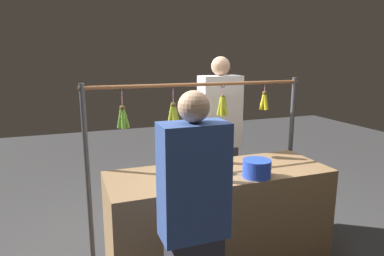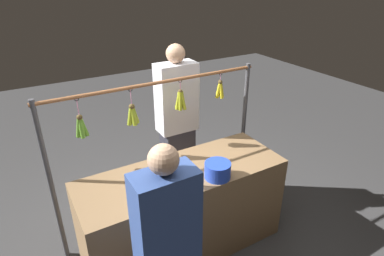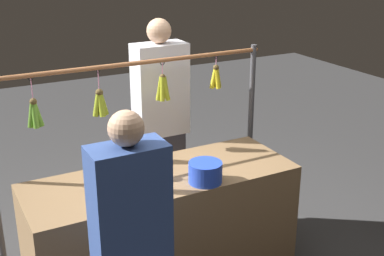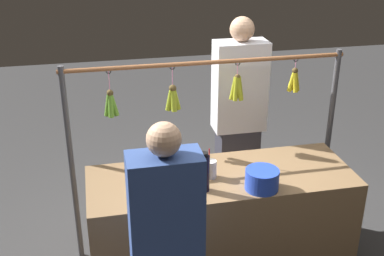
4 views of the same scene
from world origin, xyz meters
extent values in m
cube|color=olive|center=(0.00, 0.00, 0.44)|extent=(1.85, 0.67, 0.87)
cylinder|color=#4C4C51|center=(-1.02, -0.45, 0.79)|extent=(0.04, 0.04, 1.59)
cylinder|color=#4C4C51|center=(1.02, -0.45, 0.79)|extent=(0.04, 0.04, 1.59)
cylinder|color=#9E6038|center=(0.00, -0.45, 1.55)|extent=(2.11, 0.03, 0.03)
torus|color=black|center=(-0.68, -0.45, 1.53)|extent=(0.04, 0.01, 0.04)
cylinder|color=pink|center=(-0.68, -0.45, 1.49)|extent=(0.01, 0.01, 0.09)
sphere|color=brown|center=(-0.68, -0.45, 1.44)|extent=(0.05, 0.05, 0.05)
cylinder|color=gold|center=(-0.66, -0.45, 1.36)|extent=(0.07, 0.04, 0.17)
cylinder|color=gold|center=(-0.68, -0.43, 1.36)|extent=(0.04, 0.07, 0.17)
cylinder|color=gold|center=(-0.70, -0.45, 1.36)|extent=(0.07, 0.04, 0.17)
cylinder|color=gold|center=(-0.68, -0.47, 1.36)|extent=(0.04, 0.07, 0.17)
torus|color=black|center=(-0.23, -0.45, 1.53)|extent=(0.04, 0.01, 0.04)
cylinder|color=pink|center=(-0.23, -0.45, 1.48)|extent=(0.01, 0.01, 0.10)
sphere|color=brown|center=(-0.23, -0.45, 1.43)|extent=(0.04, 0.04, 0.04)
cylinder|color=gold|center=(-0.20, -0.45, 1.34)|extent=(0.06, 0.04, 0.18)
cylinder|color=gold|center=(-0.21, -0.43, 1.34)|extent=(0.05, 0.06, 0.18)
cylinder|color=gold|center=(-0.24, -0.43, 1.34)|extent=(0.06, 0.07, 0.18)
cylinder|color=gold|center=(-0.25, -0.45, 1.34)|extent=(0.06, 0.03, 0.18)
cylinder|color=gold|center=(-0.24, -0.47, 1.34)|extent=(0.04, 0.05, 0.18)
cylinder|color=gold|center=(-0.21, -0.47, 1.34)|extent=(0.06, 0.06, 0.18)
torus|color=black|center=(0.26, -0.45, 1.53)|extent=(0.04, 0.01, 0.04)
cylinder|color=pink|center=(0.26, -0.45, 1.45)|extent=(0.01, 0.01, 0.16)
sphere|color=brown|center=(0.26, -0.45, 1.37)|extent=(0.05, 0.05, 0.05)
cylinder|color=#9CB127|center=(0.28, -0.45, 1.29)|extent=(0.08, 0.05, 0.17)
cylinder|color=#9CB127|center=(0.26, -0.43, 1.29)|extent=(0.04, 0.08, 0.17)
cylinder|color=#9CB127|center=(0.24, -0.45, 1.29)|extent=(0.08, 0.04, 0.17)
cylinder|color=#9CB127|center=(0.26, -0.47, 1.29)|extent=(0.04, 0.07, 0.17)
torus|color=black|center=(0.71, -0.45, 1.53)|extent=(0.04, 0.02, 0.04)
cylinder|color=pink|center=(0.71, -0.45, 1.45)|extent=(0.01, 0.01, 0.16)
sphere|color=brown|center=(0.71, -0.45, 1.37)|extent=(0.05, 0.05, 0.05)
cylinder|color=#609E2D|center=(0.72, -0.45, 1.28)|extent=(0.07, 0.04, 0.18)
cylinder|color=#609E2D|center=(0.71, -0.43, 1.28)|extent=(0.04, 0.08, 0.18)
cylinder|color=#609E2D|center=(0.69, -0.45, 1.28)|extent=(0.07, 0.04, 0.18)
cylinder|color=#609E2D|center=(0.71, -0.47, 1.28)|extent=(0.04, 0.07, 0.18)
cylinder|color=black|center=(0.16, 0.17, 1.00)|extent=(0.07, 0.07, 0.25)
cylinder|color=black|center=(0.16, 0.17, 1.14)|extent=(0.05, 0.05, 0.02)
cylinder|color=blue|center=(-0.21, 0.22, 0.94)|extent=(0.22, 0.22, 0.14)
cylinder|color=silver|center=(0.08, 0.01, 0.93)|extent=(0.08, 0.08, 0.13)
cylinder|color=red|center=(0.09, 0.01, 0.98)|extent=(0.01, 0.02, 0.22)
cube|color=#2D2D38|center=(-0.36, -0.79, 0.43)|extent=(0.34, 0.23, 0.85)
cube|color=silver|center=(-0.36, -0.79, 1.23)|extent=(0.43, 0.23, 0.75)
sphere|color=tan|center=(-0.36, -0.79, 1.70)|extent=(0.20, 0.20, 0.20)
cube|color=#334C8C|center=(0.50, 0.72, 1.11)|extent=(0.39, 0.21, 0.67)
sphere|color=tan|center=(0.50, 0.72, 1.53)|extent=(0.18, 0.18, 0.18)
camera|label=1|loc=(1.15, 2.42, 1.80)|focal=31.87mm
camera|label=2|loc=(1.11, 2.08, 2.45)|focal=30.18mm
camera|label=3|loc=(1.29, 2.86, 2.37)|focal=47.90mm
camera|label=4|loc=(0.82, 2.87, 2.57)|focal=46.14mm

